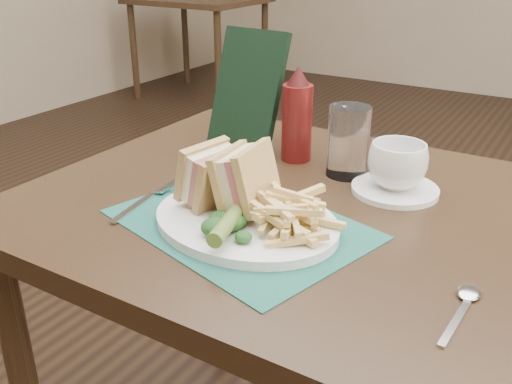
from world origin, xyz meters
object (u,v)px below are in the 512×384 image
table_bg_left (200,48)px  ketchup_bottle (297,114)px  sandwich_half_a (202,171)px  placemat (240,224)px  coffee_cup (397,165)px  plate (246,221)px  check_presenter (247,92)px  sandwich_half_b (234,176)px  saucer (395,189)px  table_main (291,372)px  drinking_glass (348,141)px

table_bg_left → ketchup_bottle: size_ratio=4.84×
table_bg_left → sandwich_half_a: 3.65m
placemat → coffee_cup: size_ratio=3.76×
placemat → sandwich_half_a: 0.10m
plate → ketchup_bottle: (-0.07, 0.30, 0.08)m
coffee_cup → check_presenter: bearing=170.1°
sandwich_half_b → saucer: bearing=46.0°
saucer → ketchup_bottle: ketchup_bottle is taller
saucer → check_presenter: bearing=170.1°
plate → sandwich_half_a: 0.11m
ketchup_bottle → placemat: bearing=-78.6°
coffee_cup → table_main: bearing=-139.5°
saucer → drinking_glass: bearing=163.3°
table_bg_left → placemat: 3.70m
plate → ketchup_bottle: 0.32m
plate → ketchup_bottle: size_ratio=1.61×
plate → saucer: bearing=65.6°
table_main → drinking_glass: (0.03, 0.14, 0.44)m
table_bg_left → coffee_cup: bearing=-47.7°
placemat → saucer: size_ratio=2.53×
check_presenter → sandwich_half_a: bearing=-66.5°
table_bg_left → sandwich_half_b: bearing=-52.3°
coffee_cup → drinking_glass: (-0.10, 0.03, 0.02)m
placemat → sandwich_half_b: sandwich_half_b is taller
plate → drinking_glass: (0.05, 0.28, 0.06)m
coffee_cup → ketchup_bottle: size_ratio=0.54×
ketchup_bottle → check_presenter: 0.12m
drinking_glass → check_presenter: 0.24m
drinking_glass → table_bg_left: bearing=131.4°
check_presenter → saucer: bearing=-4.9°
sandwich_half_b → saucer: 0.30m
table_main → placemat: size_ratio=2.37×
table_bg_left → saucer: 3.62m
saucer → coffee_cup: bearing=0.0°
table_main → drinking_glass: drinking_glass is taller
table_bg_left → placemat: size_ratio=2.37×
plate → check_presenter: bearing=129.0°
drinking_glass → placemat: bearing=-102.0°
check_presenter → placemat: bearing=-54.7°
saucer → coffee_cup: (0.00, 0.00, 0.04)m
sandwich_half_a → coffee_cup: 0.33m
sandwich_half_a → check_presenter: size_ratio=0.39×
table_bg_left → placemat: (2.26, -2.91, 0.38)m
sandwich_half_b → coffee_cup: sandwich_half_b is taller
saucer → plate: bearing=-121.6°
table_main → table_bg_left: bearing=129.5°
table_bg_left → coffee_cup: coffee_cup is taller
saucer → drinking_glass: 0.12m
coffee_cup → sandwich_half_a: bearing=-136.8°
sandwich_half_b → coffee_cup: size_ratio=1.05×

